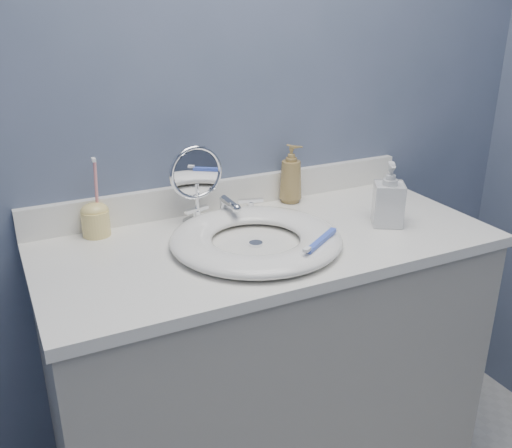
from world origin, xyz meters
TOP-DOWN VIEW (x-y plane):
  - back_wall at (0.00, 1.25)m, footprint 2.20×0.02m
  - vanity_cabinet at (0.00, 0.97)m, footprint 1.20×0.55m
  - countertop at (0.00, 0.97)m, footprint 1.22×0.57m
  - backsplash at (0.00, 1.24)m, footprint 1.22×0.02m
  - basin at (-0.05, 0.94)m, footprint 0.45×0.45m
  - drain at (-0.05, 0.94)m, footprint 0.04×0.04m
  - faucet at (-0.05, 1.14)m, footprint 0.25×0.13m
  - makeup_mirror at (-0.13, 1.15)m, footprint 0.15×0.09m
  - soap_bottle_amber at (0.20, 1.20)m, footprint 0.10×0.10m
  - soap_bottle_clear at (0.35, 0.91)m, footprint 0.11×0.11m
  - toothbrush_holder at (-0.41, 1.20)m, footprint 0.08×0.08m
  - toothbrush_lying at (0.06, 0.81)m, footprint 0.15×0.11m

SIDE VIEW (x-z plane):
  - vanity_cabinet at x=0.00m, z-range 0.00..0.85m
  - countertop at x=0.00m, z-range 0.85..0.88m
  - drain at x=-0.05m, z-range 0.88..0.89m
  - basin at x=-0.05m, z-range 0.88..0.92m
  - faucet at x=-0.05m, z-range 0.87..0.95m
  - toothbrush_lying at x=0.06m, z-range 0.92..0.93m
  - backsplash at x=0.00m, z-range 0.88..0.97m
  - toothbrush_holder at x=-0.41m, z-range 0.82..1.04m
  - soap_bottle_clear at x=0.35m, z-range 0.88..1.06m
  - soap_bottle_amber at x=0.20m, z-range 0.88..1.06m
  - makeup_mirror at x=-0.13m, z-range 0.89..1.12m
  - back_wall at x=0.00m, z-range 0.00..2.40m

